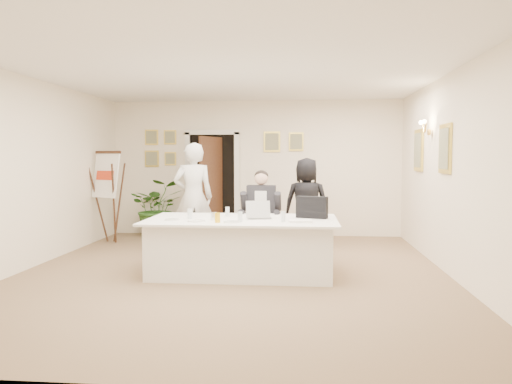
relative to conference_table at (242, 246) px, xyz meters
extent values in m
plane|color=brown|center=(-0.14, 0.02, -0.39)|extent=(7.00, 7.00, 0.00)
cube|color=white|center=(-0.14, 0.02, 2.41)|extent=(6.00, 7.00, 0.02)
cube|color=white|center=(-0.14, 3.52, 1.01)|extent=(6.00, 0.10, 2.80)
cube|color=white|center=(-0.14, -3.48, 1.01)|extent=(6.00, 0.10, 2.80)
cube|color=white|center=(-3.14, 0.02, 1.01)|extent=(0.10, 7.00, 2.80)
cube|color=white|center=(2.86, 0.02, 1.01)|extent=(0.10, 7.00, 2.80)
cube|color=black|center=(-1.04, 3.49, 0.66)|extent=(0.92, 0.06, 2.10)
cube|color=white|center=(-1.56, 3.46, 0.66)|extent=(0.10, 0.06, 2.20)
cube|color=white|center=(-0.52, 3.46, 0.66)|extent=(0.10, 0.06, 2.20)
cube|color=#321910|center=(-0.99, 3.07, 0.64)|extent=(0.33, 0.81, 2.02)
cube|color=white|center=(0.00, 0.00, -0.02)|extent=(2.45, 1.23, 0.75)
cube|color=white|center=(0.00, 0.00, 0.37)|extent=(2.63, 1.41, 0.03)
cube|color=white|center=(-2.78, 2.17, 0.90)|extent=(0.61, 0.41, 0.83)
imported|color=white|center=(-1.04, 1.62, 0.55)|extent=(0.78, 0.62, 1.88)
imported|color=black|center=(0.92, 2.02, 0.42)|extent=(0.83, 0.57, 1.62)
imported|color=#2E6120|center=(-2.15, 3.22, 0.20)|extent=(1.31, 1.22, 1.18)
cube|color=black|center=(0.97, 0.16, 0.54)|extent=(0.45, 0.25, 0.31)
cube|color=white|center=(0.82, -0.29, 0.40)|extent=(0.31, 0.22, 0.03)
cylinder|color=white|center=(-0.93, -0.24, 0.39)|extent=(0.24, 0.24, 0.01)
cylinder|color=white|center=(-0.57, -0.34, 0.39)|extent=(0.29, 0.29, 0.01)
cylinder|color=white|center=(-0.08, -0.40, 0.39)|extent=(0.25, 0.25, 0.01)
cylinder|color=silver|center=(-0.72, -0.07, 0.45)|extent=(0.08, 0.08, 0.14)
cylinder|color=silver|center=(0.02, -0.35, 0.45)|extent=(0.07, 0.07, 0.14)
cylinder|color=silver|center=(0.59, -0.27, 0.45)|extent=(0.08, 0.08, 0.14)
cylinder|color=silver|center=(-0.24, 0.24, 0.45)|extent=(0.07, 0.07, 0.14)
cylinder|color=gold|center=(-0.27, -0.43, 0.45)|extent=(0.08, 0.08, 0.13)
cylinder|color=silver|center=(-0.37, -0.15, 0.44)|extent=(0.08, 0.08, 0.11)
camera|label=1|loc=(0.83, -6.84, 1.24)|focal=35.00mm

